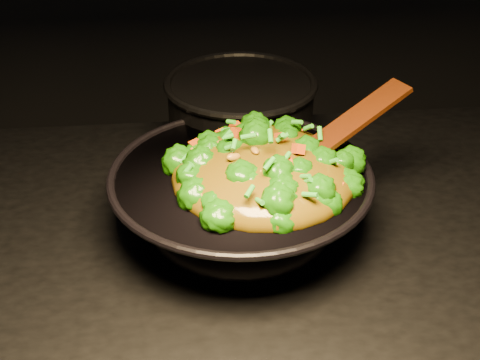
{
  "coord_description": "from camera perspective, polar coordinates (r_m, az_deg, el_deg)",
  "views": [
    {
      "loc": [
        -0.0,
        -0.69,
        1.49
      ],
      "look_at": [
        0.08,
        0.1,
        0.99
      ],
      "focal_mm": 50.0,
      "sensor_mm": 36.0,
      "label": 1
    }
  ],
  "objects": [
    {
      "name": "back_pot",
      "position": [
        1.14,
        0.06,
        5.39
      ],
      "size": [
        0.29,
        0.29,
        0.14
      ],
      "primitive_type": "cylinder",
      "rotation": [
        0.0,
        0.0,
        0.24
      ],
      "color": "black",
      "rests_on": "stovetop"
    },
    {
      "name": "wok",
      "position": [
        0.95,
        0.06,
        -2.1
      ],
      "size": [
        0.43,
        0.43,
        0.1
      ],
      "primitive_type": null,
      "rotation": [
        0.0,
        0.0,
        -0.25
      ],
      "color": "black",
      "rests_on": "stovetop"
    },
    {
      "name": "spatula",
      "position": [
        0.93,
        7.79,
        3.66
      ],
      "size": [
        0.24,
        0.14,
        0.11
      ],
      "primitive_type": "cube",
      "rotation": [
        0.0,
        -0.38,
        0.44
      ],
      "color": "#371806",
      "rests_on": "wok"
    },
    {
      "name": "stir_fry",
      "position": [
        0.89,
        2.05,
        2.51
      ],
      "size": [
        0.31,
        0.31,
        0.09
      ],
      "primitive_type": null,
      "rotation": [
        0.0,
        0.0,
        -0.26
      ],
      "color": "#1A5D06",
      "rests_on": "wok"
    }
  ]
}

